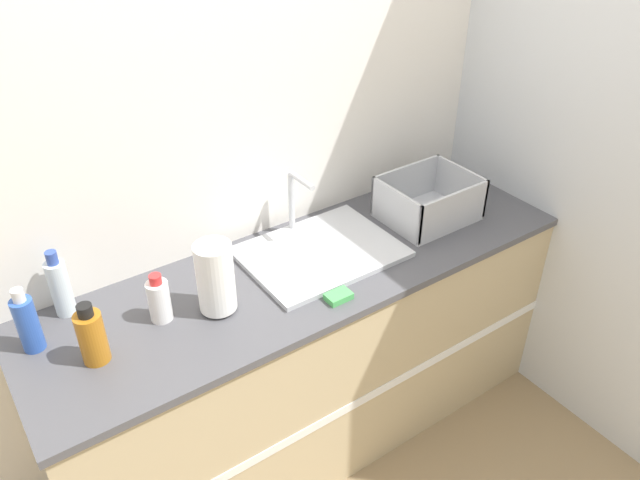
# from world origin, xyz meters

# --- Properties ---
(ground_plane) EXTENTS (12.00, 12.00, 0.00)m
(ground_plane) POSITION_xyz_m (0.00, 0.00, 0.00)
(ground_plane) COLOR #937A56
(wall_back) EXTENTS (4.49, 0.06, 2.60)m
(wall_back) POSITION_xyz_m (0.00, 0.65, 1.30)
(wall_back) COLOR silver
(wall_back) RESTS_ON ground_plane
(wall_right) EXTENTS (0.06, 2.62, 2.60)m
(wall_right) POSITION_xyz_m (1.07, 0.31, 1.30)
(wall_right) COLOR silver
(wall_right) RESTS_ON ground_plane
(counter_cabinet) EXTENTS (2.11, 0.64, 0.90)m
(counter_cabinet) POSITION_xyz_m (0.00, 0.31, 0.45)
(counter_cabinet) COLOR tan
(counter_cabinet) RESTS_ON ground_plane
(sink) EXTENTS (0.58, 0.44, 0.28)m
(sink) POSITION_xyz_m (0.08, 0.35, 0.92)
(sink) COLOR silver
(sink) RESTS_ON counter_cabinet
(paper_towel_roll) EXTENTS (0.13, 0.13, 0.26)m
(paper_towel_roll) POSITION_xyz_m (-0.39, 0.27, 1.03)
(paper_towel_roll) COLOR #4C4C51
(paper_towel_roll) RESTS_ON counter_cabinet
(dish_rack) EXTENTS (0.37, 0.30, 0.18)m
(dish_rack) POSITION_xyz_m (0.60, 0.32, 0.97)
(dish_rack) COLOR #B7BABF
(dish_rack) RESTS_ON counter_cabinet
(bottle_blue) EXTENTS (0.07, 0.07, 0.23)m
(bottle_blue) POSITION_xyz_m (-0.95, 0.44, 1.00)
(bottle_blue) COLOR #2D56B7
(bottle_blue) RESTS_ON counter_cabinet
(bottle_white_spray) EXTENTS (0.07, 0.07, 0.18)m
(bottle_white_spray) POSITION_xyz_m (-0.56, 0.34, 0.98)
(bottle_white_spray) COLOR white
(bottle_white_spray) RESTS_ON counter_cabinet
(bottle_clear) EXTENTS (0.07, 0.07, 0.25)m
(bottle_clear) POSITION_xyz_m (-0.82, 0.55, 1.01)
(bottle_clear) COLOR silver
(bottle_clear) RESTS_ON counter_cabinet
(bottle_amber) EXTENTS (0.08, 0.08, 0.21)m
(bottle_amber) POSITION_xyz_m (-0.80, 0.27, 0.99)
(bottle_amber) COLOR #B26B19
(bottle_amber) RESTS_ON counter_cabinet
(sponge) EXTENTS (0.09, 0.06, 0.02)m
(sponge) POSITION_xyz_m (-0.02, 0.09, 0.91)
(sponge) COLOR #4CB259
(sponge) RESTS_ON counter_cabinet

